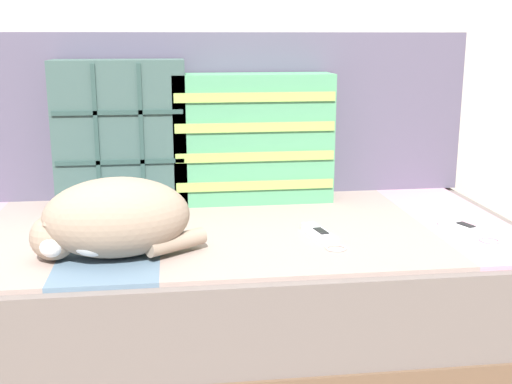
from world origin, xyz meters
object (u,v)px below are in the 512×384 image
(couch, at_px, (164,293))
(sleeping_cat, at_px, (111,220))
(game_remote_far, at_px, (320,235))
(game_remote_near, at_px, (465,229))
(throw_pillow_quilted, at_px, (121,134))
(throw_pillow_striped, at_px, (253,138))

(couch, relative_size, sleeping_cat, 4.98)
(couch, relative_size, game_remote_far, 9.79)
(couch, relative_size, game_remote_near, 10.34)
(sleeping_cat, height_order, game_remote_far, sleeping_cat)
(game_remote_far, bearing_deg, throw_pillow_quilted, 141.85)
(game_remote_far, bearing_deg, couch, 157.23)
(throw_pillow_quilted, height_order, game_remote_far, throw_pillow_quilted)
(throw_pillow_striped, xyz_separation_m, game_remote_near, (0.49, -0.39, -0.18))
(sleeping_cat, bearing_deg, game_remote_far, 7.83)
(game_remote_near, xyz_separation_m, game_remote_far, (-0.37, -0.00, 0.00))
(couch, height_order, sleeping_cat, sleeping_cat)
(throw_pillow_quilted, distance_m, game_remote_far, 0.66)
(throw_pillow_striped, xyz_separation_m, sleeping_cat, (-0.37, -0.46, -0.10))
(couch, height_order, game_remote_near, game_remote_near)
(sleeping_cat, bearing_deg, throw_pillow_striped, 50.62)
(throw_pillow_striped, xyz_separation_m, game_remote_far, (0.12, -0.39, -0.18))
(couch, distance_m, throw_pillow_quilted, 0.47)
(throw_pillow_quilted, distance_m, sleeping_cat, 0.47)
(sleeping_cat, relative_size, game_remote_far, 1.97)
(couch, bearing_deg, throw_pillow_striped, 39.95)
(couch, bearing_deg, game_remote_far, -22.77)
(couch, height_order, throw_pillow_striped, throw_pillow_striped)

